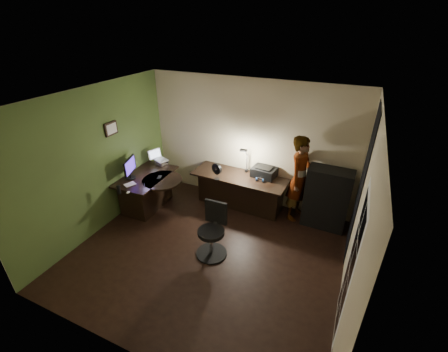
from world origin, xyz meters
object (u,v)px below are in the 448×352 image
at_px(desk_left, 148,191).
at_px(office_chair, 211,232).
at_px(desk_right, 239,192).
at_px(cabinet, 327,198).
at_px(monitor, 130,171).
at_px(person, 300,179).

relative_size(desk_left, office_chair, 1.36).
distance_m(desk_left, office_chair, 2.07).
bearing_deg(desk_left, desk_right, 22.66).
height_order(desk_right, office_chair, office_chair).
bearing_deg(cabinet, desk_right, -175.44).
height_order(monitor, person, person).
relative_size(monitor, office_chair, 0.50).
xyz_separation_m(monitor, office_chair, (2.12, -0.56, -0.45)).
bearing_deg(monitor, person, 2.96).
distance_m(desk_left, monitor, 0.63).
distance_m(cabinet, person, 0.63).
bearing_deg(cabinet, desk_left, -164.16).
height_order(cabinet, office_chair, cabinet).
xyz_separation_m(desk_right, office_chair, (0.13, -1.60, 0.11)).
xyz_separation_m(cabinet, person, (-0.57, 0.07, 0.27)).
bearing_deg(monitor, desk_right, 10.01).
bearing_deg(desk_right, person, 9.85).
bearing_deg(person, desk_left, 122.37).
xyz_separation_m(desk_right, monitor, (-1.99, -1.04, 0.56)).
relative_size(desk_right, monitor, 4.11).
height_order(desk_left, desk_right, desk_left).
bearing_deg(desk_left, person, 16.18).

